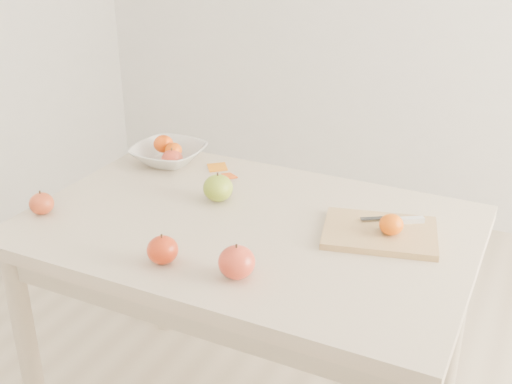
% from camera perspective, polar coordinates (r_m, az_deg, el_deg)
% --- Properties ---
extents(table, '(1.20, 0.80, 0.75)m').
position_cam_1_polar(table, '(1.79, -0.70, -5.50)').
color(table, beige).
rests_on(table, ground).
extents(cutting_board, '(0.33, 0.28, 0.02)m').
position_cam_1_polar(cutting_board, '(1.71, 10.94, -3.58)').
color(cutting_board, tan).
rests_on(cutting_board, table).
extents(board_tangerine, '(0.06, 0.06, 0.05)m').
position_cam_1_polar(board_tangerine, '(1.67, 11.93, -2.84)').
color(board_tangerine, '#D05C07').
rests_on(board_tangerine, cutting_board).
extents(fruit_bowl, '(0.23, 0.23, 0.06)m').
position_cam_1_polar(fruit_bowl, '(2.15, -7.77, 3.34)').
color(fruit_bowl, silver).
rests_on(fruit_bowl, table).
extents(bowl_tangerine_near, '(0.07, 0.07, 0.06)m').
position_cam_1_polar(bowl_tangerine_near, '(2.16, -8.23, 4.27)').
color(bowl_tangerine_near, '#E74C08').
rests_on(bowl_tangerine_near, fruit_bowl).
extents(bowl_tangerine_far, '(0.06, 0.06, 0.05)m').
position_cam_1_polar(bowl_tangerine_far, '(2.11, -7.34, 3.72)').
color(bowl_tangerine_far, '#D94B07').
rests_on(bowl_tangerine_far, fruit_bowl).
extents(orange_peel_a, '(0.07, 0.07, 0.01)m').
position_cam_1_polar(orange_peel_a, '(2.09, -3.45, 2.10)').
color(orange_peel_a, '#CD6C0E').
rests_on(orange_peel_a, table).
extents(orange_peel_b, '(0.06, 0.05, 0.01)m').
position_cam_1_polar(orange_peel_b, '(2.02, -2.38, 1.38)').
color(orange_peel_b, '#CA490E').
rests_on(orange_peel_b, table).
extents(paring_knife, '(0.16, 0.09, 0.01)m').
position_cam_1_polar(paring_knife, '(1.75, 13.08, -2.41)').
color(paring_knife, silver).
rests_on(paring_knife, cutting_board).
extents(apple_green, '(0.09, 0.09, 0.08)m').
position_cam_1_polar(apple_green, '(1.86, -3.40, 0.37)').
color(apple_green, olive).
rests_on(apple_green, table).
extents(apple_red_e, '(0.09, 0.09, 0.08)m').
position_cam_1_polar(apple_red_e, '(1.49, -1.73, -6.25)').
color(apple_red_e, '#A00C14').
rests_on(apple_red_e, table).
extents(apple_red_c, '(0.08, 0.08, 0.07)m').
position_cam_1_polar(apple_red_c, '(1.56, -8.31, -5.12)').
color(apple_red_c, maroon).
rests_on(apple_red_c, table).
extents(apple_red_a, '(0.07, 0.07, 0.06)m').
position_cam_1_polar(apple_red_a, '(2.09, -7.46, 2.89)').
color(apple_red_a, maroon).
rests_on(apple_red_a, table).
extents(apple_red_d, '(0.07, 0.07, 0.06)m').
position_cam_1_polar(apple_red_d, '(1.88, -18.52, -0.98)').
color(apple_red_d, maroon).
rests_on(apple_red_d, table).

